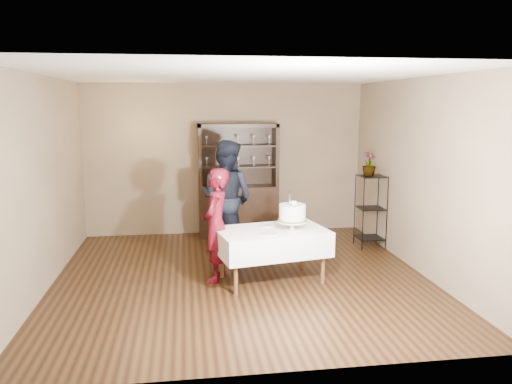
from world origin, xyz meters
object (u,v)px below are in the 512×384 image
Objects in this scene: man at (227,199)px; cake at (292,214)px; woman at (216,225)px; china_hutch at (238,199)px; plant_etagere at (371,208)px; cake_table at (272,242)px; potted_plant at (369,164)px.

man is 3.38× the size of cake.
man is at bearing -172.04° from woman.
china_hutch reaches higher than cake.
plant_etagere is 2.35m from cake_table.
plant_etagere is 0.77× the size of cake_table.
man is at bearing -175.75° from potted_plant.
plant_etagere is 0.67× the size of man.
cake_table is 1.03× the size of woman.
cake is (0.26, -0.06, 0.38)m from cake_table.
man is at bearing -176.44° from plant_etagere.
plant_etagere is at bearing 36.18° from cake_table.
cake reaches higher than cake_table.
woman is (-0.72, 0.13, 0.22)m from cake_table.
cake_table is 0.47m from cake.
plant_etagere is 3.13× the size of potted_plant.
cake_table is at bearing -142.63° from potted_plant.
china_hutch reaches higher than potted_plant.
woman is (-0.54, -2.31, 0.09)m from china_hutch.
china_hutch is 2.55m from cake.
woman is at bearing -153.58° from potted_plant.
man reaches higher than potted_plant.
potted_plant is (2.03, -1.03, 0.71)m from china_hutch.
potted_plant is (-0.05, 0.03, 0.73)m from plant_etagere.
potted_plant is at bearing 136.38° from woman.
man reaches higher than cake.
china_hutch is 2.39m from potted_plant.
cake is (0.99, -0.19, 0.16)m from woman.
woman is at bearing -103.21° from china_hutch.
potted_plant is at bearing 152.20° from plant_etagere.
china_hutch is 5.21× the size of potted_plant.
woman is at bearing 168.85° from cake.
china_hutch reaches higher than plant_etagere.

